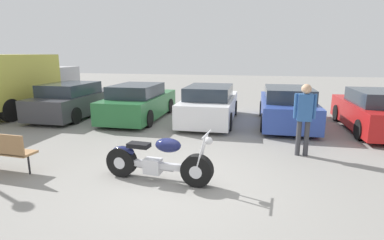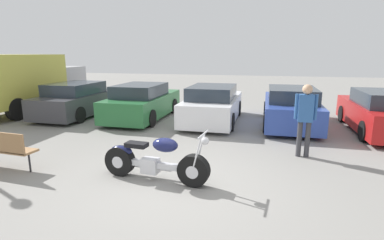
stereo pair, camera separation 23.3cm
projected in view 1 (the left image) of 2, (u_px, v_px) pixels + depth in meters
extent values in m
plane|color=gray|center=(178.00, 184.00, 5.82)|extent=(60.00, 60.00, 0.00)
cylinder|color=black|center=(197.00, 171.00, 5.70)|extent=(0.64, 0.26, 0.62)
cylinder|color=silver|center=(197.00, 171.00, 5.70)|extent=(0.27, 0.24, 0.25)
cylinder|color=black|center=(122.00, 162.00, 6.17)|extent=(0.64, 0.26, 0.62)
cylinder|color=silver|center=(122.00, 162.00, 6.17)|extent=(0.27, 0.24, 0.25)
cube|color=silver|center=(158.00, 165.00, 5.93)|extent=(1.24, 0.23, 0.12)
cube|color=silver|center=(153.00, 166.00, 5.97)|extent=(0.36, 0.27, 0.30)
ellipsoid|color=#191E4C|center=(168.00, 145.00, 5.77)|extent=(0.55, 0.38, 0.28)
cube|color=black|center=(139.00, 145.00, 5.97)|extent=(0.46, 0.28, 0.09)
ellipsoid|color=#191E4C|center=(123.00, 151.00, 6.11)|extent=(0.50, 0.25, 0.20)
cylinder|color=silver|center=(200.00, 154.00, 5.51)|extent=(0.22, 0.06, 0.74)
cylinder|color=silver|center=(203.00, 151.00, 5.68)|extent=(0.22, 0.06, 0.74)
cylinder|color=silver|center=(207.00, 134.00, 5.49)|extent=(0.09, 0.62, 0.03)
sphere|color=silver|center=(209.00, 141.00, 5.50)|extent=(0.15, 0.15, 0.15)
cylinder|color=silver|center=(146.00, 167.00, 6.19)|extent=(1.24, 0.20, 0.08)
cube|color=#3D3D42|center=(75.00, 103.00, 12.10)|extent=(1.74, 4.19, 0.78)
cube|color=#28333D|center=(70.00, 89.00, 11.72)|extent=(1.53, 2.18, 0.45)
cylinder|color=black|center=(76.00, 103.00, 13.55)|extent=(0.20, 0.61, 0.61)
cylinder|color=black|center=(109.00, 104.00, 13.22)|extent=(0.20, 0.61, 0.61)
cylinder|color=black|center=(35.00, 114.00, 11.06)|extent=(0.20, 0.61, 0.61)
cylinder|color=black|center=(75.00, 116.00, 10.74)|extent=(0.20, 0.61, 0.61)
cube|color=#286B38|center=(140.00, 105.00, 11.62)|extent=(1.74, 4.19, 0.78)
cube|color=#28333D|center=(137.00, 90.00, 11.25)|extent=(1.53, 2.18, 0.45)
cylinder|color=black|center=(133.00, 105.00, 13.07)|extent=(0.20, 0.61, 0.61)
cylinder|color=black|center=(169.00, 106.00, 12.75)|extent=(0.20, 0.61, 0.61)
cylinder|color=black|center=(105.00, 117.00, 10.59)|extent=(0.20, 0.61, 0.61)
cylinder|color=black|center=(148.00, 119.00, 10.26)|extent=(0.20, 0.61, 0.61)
cube|color=white|center=(210.00, 108.00, 11.14)|extent=(1.74, 4.19, 0.78)
cube|color=#28333D|center=(209.00, 92.00, 10.77)|extent=(1.53, 2.18, 0.45)
cylinder|color=black|center=(195.00, 107.00, 12.59)|extent=(0.20, 0.61, 0.61)
cylinder|color=black|center=(234.00, 108.00, 12.27)|extent=(0.20, 0.61, 0.61)
cylinder|color=black|center=(180.00, 120.00, 10.11)|extent=(0.20, 0.61, 0.61)
cylinder|color=black|center=(229.00, 122.00, 9.78)|extent=(0.20, 0.61, 0.61)
cube|color=#2D479E|center=(287.00, 110.00, 10.67)|extent=(1.74, 4.19, 0.78)
cube|color=#28333D|center=(288.00, 94.00, 10.30)|extent=(1.53, 2.18, 0.45)
cylinder|color=black|center=(262.00, 109.00, 12.12)|extent=(0.20, 0.61, 0.61)
cylinder|color=black|center=(304.00, 110.00, 11.79)|extent=(0.20, 0.61, 0.61)
cylinder|color=black|center=(264.00, 123.00, 9.64)|extent=(0.20, 0.61, 0.61)
cylinder|color=black|center=(317.00, 125.00, 9.31)|extent=(0.20, 0.61, 0.61)
cube|color=red|center=(375.00, 115.00, 9.78)|extent=(1.74, 4.19, 0.78)
cube|color=#28333D|center=(381.00, 98.00, 9.41)|extent=(1.53, 2.18, 0.45)
cylinder|color=black|center=(337.00, 113.00, 11.23)|extent=(0.20, 0.61, 0.61)
cylinder|color=black|center=(360.00, 130.00, 8.75)|extent=(0.20, 0.61, 0.61)
cube|color=#B2B2B7|center=(53.00, 81.00, 14.81)|extent=(2.02, 1.64, 1.40)
cylinder|color=black|center=(37.00, 95.00, 15.16)|extent=(0.24, 0.85, 0.85)
cylinder|color=black|center=(71.00, 96.00, 14.77)|extent=(0.24, 0.85, 0.85)
cylinder|color=black|center=(10.00, 110.00, 11.08)|extent=(0.24, 0.85, 0.85)
cylinder|color=black|center=(29.00, 164.00, 6.27)|extent=(0.04, 0.04, 0.45)
cylinder|color=#38383D|center=(298.00, 138.00, 7.41)|extent=(0.12, 0.12, 0.88)
cylinder|color=#38383D|center=(306.00, 138.00, 7.38)|extent=(0.12, 0.12, 0.88)
cube|color=#2D5999|center=(305.00, 108.00, 7.23)|extent=(0.34, 0.20, 0.66)
cylinder|color=#2D5999|center=(295.00, 106.00, 7.26)|extent=(0.08, 0.08, 0.61)
cylinder|color=#2D5999|center=(315.00, 107.00, 7.18)|extent=(0.08, 0.08, 0.61)
sphere|color=tan|center=(306.00, 89.00, 7.13)|extent=(0.24, 0.24, 0.24)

